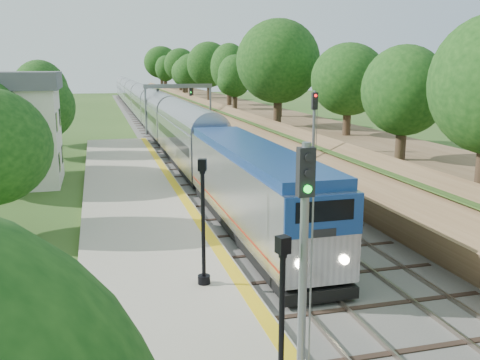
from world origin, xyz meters
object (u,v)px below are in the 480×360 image
object	(u,v)px
lamppost_mid	(281,336)
signal_platform	(304,250)
train	(145,106)
lamppost_far	(203,229)
signal_gantry	(178,95)
signal_farside	(314,132)

from	to	relation	value
lamppost_mid	signal_platform	xyz separation A→B (m)	(0.53, 0.09, 2.01)
train	lamppost_far	world-z (taller)	lamppost_far
signal_gantry	signal_farside	bearing A→B (deg)	-83.69
signal_platform	lamppost_far	bearing A→B (deg)	95.96
lamppost_far	lamppost_mid	bearing A→B (deg)	-87.96
signal_farside	train	bearing A→B (deg)	96.82
train	signal_farside	size ratio (longest dim) A/B	20.38
signal_gantry	lamppost_mid	size ratio (longest dim) A/B	1.93
train	signal_gantry	bearing A→B (deg)	-82.24
signal_gantry	lamppost_far	xyz separation A→B (m)	(-6.19, -47.06, -2.30)
lamppost_far	signal_farside	world-z (taller)	signal_farside
train	lamppost_far	size ratio (longest dim) A/B	28.76
train	signal_platform	distance (m)	73.11
signal_platform	signal_gantry	bearing A→B (deg)	84.41
lamppost_far	signal_platform	size ratio (longest dim) A/B	0.74
train	signal_farside	bearing A→B (deg)	-83.18
lamppost_mid	lamppost_far	xyz separation A→B (m)	(-0.28, 7.91, 0.19)
train	lamppost_mid	world-z (taller)	lamppost_mid
lamppost_mid	lamppost_far	distance (m)	7.91
signal_gantry	train	distance (m)	18.50
signal_gantry	signal_platform	xyz separation A→B (m)	(-5.37, -54.88, -0.49)
signal_gantry	lamppost_mid	distance (m)	55.34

